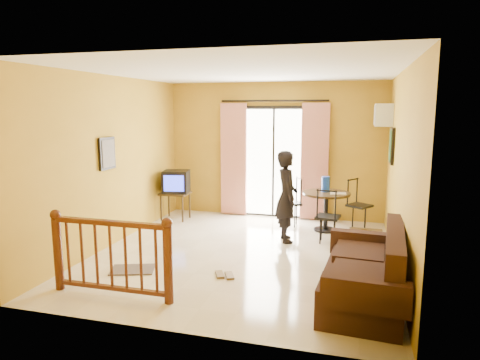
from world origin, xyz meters
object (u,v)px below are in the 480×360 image
(television, at_px, (176,182))
(standing_person, at_px, (287,196))
(dining_table, at_px, (326,200))
(coffee_table, at_px, (366,245))
(sofa, at_px, (369,275))

(television, relative_size, standing_person, 0.37)
(dining_table, height_order, coffee_table, dining_table)
(dining_table, bearing_deg, coffee_table, -65.47)
(television, height_order, dining_table, television)
(sofa, xyz_separation_m, standing_person, (-1.32, 2.11, 0.45))
(dining_table, distance_m, coffee_table, 1.71)
(dining_table, bearing_deg, television, 179.56)
(coffee_table, bearing_deg, dining_table, 114.53)
(sofa, bearing_deg, standing_person, 126.02)
(television, bearing_deg, coffee_table, -33.89)
(television, distance_m, dining_table, 3.03)
(sofa, bearing_deg, coffee_table, 94.38)
(television, distance_m, sofa, 4.78)
(coffee_table, bearing_deg, standing_person, 151.55)
(dining_table, xyz_separation_m, coffee_table, (0.70, -1.53, -0.31))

